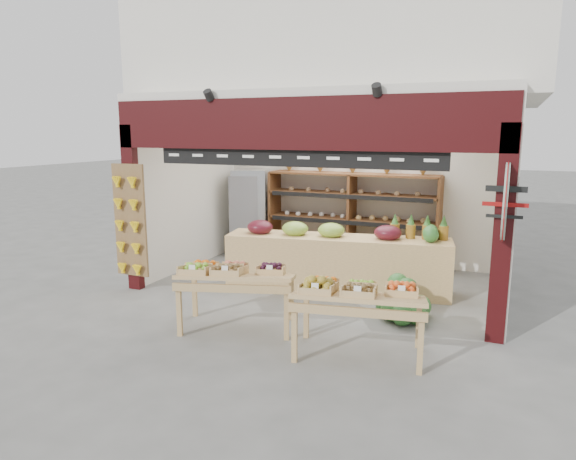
# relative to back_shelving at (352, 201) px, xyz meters

# --- Properties ---
(ground) EXTENTS (60.00, 60.00, 0.00)m
(ground) POSITION_rel_back_shelving_xyz_m (-0.03, -1.93, -1.24)
(ground) COLOR slate
(ground) RESTS_ON ground
(shop_structure) EXTENTS (6.36, 5.12, 5.40)m
(shop_structure) POSITION_rel_back_shelving_xyz_m (-0.03, -0.31, 2.68)
(shop_structure) COLOR silver
(shop_structure) RESTS_ON ground
(banana_board) EXTENTS (0.60, 0.15, 1.80)m
(banana_board) POSITION_rel_back_shelving_xyz_m (-2.76, -3.10, -0.12)
(banana_board) COLOR brown
(banana_board) RESTS_ON ground
(gift_sign) EXTENTS (0.04, 0.93, 0.92)m
(gift_sign) POSITION_rel_back_shelving_xyz_m (2.72, -3.07, 0.51)
(gift_sign) COLOR #A2CBB8
(gift_sign) RESTS_ON ground
(back_shelving) EXTENTS (3.33, 0.55, 2.03)m
(back_shelving) POSITION_rel_back_shelving_xyz_m (0.00, 0.00, 0.00)
(back_shelving) COLOR brown
(back_shelving) RESTS_ON ground
(refrigerator) EXTENTS (0.86, 0.86, 1.78)m
(refrigerator) POSITION_rel_back_shelving_xyz_m (-2.10, -0.13, -0.34)
(refrigerator) COLOR silver
(refrigerator) RESTS_ON ground
(cardboard_stack) EXTENTS (0.95, 0.69, 0.64)m
(cardboard_stack) POSITION_rel_back_shelving_xyz_m (-0.94, -1.62, -1.00)
(cardboard_stack) COLOR silver
(cardboard_stack) RESTS_ON ground
(mid_counter) EXTENTS (3.63, 1.30, 1.11)m
(mid_counter) POSITION_rel_back_shelving_xyz_m (0.28, -1.78, -0.75)
(mid_counter) COLOR #DAB270
(mid_counter) RESTS_ON ground
(display_table_left) EXTENTS (1.66, 1.24, 0.96)m
(display_table_left) POSITION_rel_back_shelving_xyz_m (-0.51, -3.83, -0.50)
(display_table_left) COLOR #DAB270
(display_table_left) RESTS_ON ground
(display_table_right) EXTENTS (1.61, 1.09, 0.96)m
(display_table_right) POSITION_rel_back_shelving_xyz_m (1.22, -4.00, -0.50)
(display_table_right) COLOR #DAB270
(display_table_right) RESTS_ON ground
(watermelon_pile) EXTENTS (0.74, 0.77, 0.58)m
(watermelon_pile) POSITION_rel_back_shelving_xyz_m (1.52, -2.64, -1.01)
(watermelon_pile) COLOR #1C5420
(watermelon_pile) RESTS_ON ground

